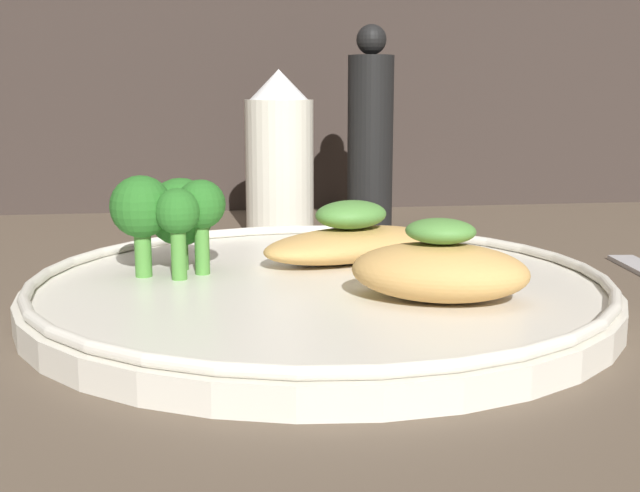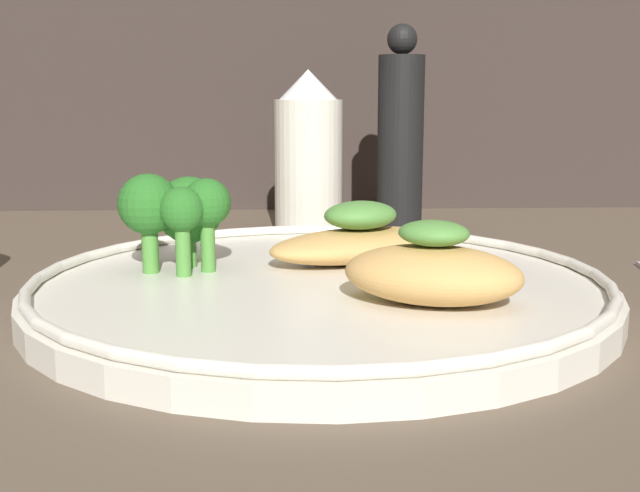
% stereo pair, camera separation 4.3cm
% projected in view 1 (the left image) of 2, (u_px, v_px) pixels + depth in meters
% --- Properties ---
extents(ground_plane, '(1.80, 1.80, 0.01)m').
position_uv_depth(ground_plane, '(320.00, 316.00, 0.44)').
color(ground_plane, brown).
extents(plate, '(0.32, 0.32, 0.02)m').
position_uv_depth(plate, '(320.00, 289.00, 0.44)').
color(plate, silver).
rests_on(plate, ground_plane).
extents(grilled_meat_front, '(0.10, 0.08, 0.04)m').
position_uv_depth(grilled_meat_front, '(439.00, 269.00, 0.40)').
color(grilled_meat_front, tan).
rests_on(grilled_meat_front, plate).
extents(grilled_meat_middle, '(0.13, 0.10, 0.04)m').
position_uv_depth(grilled_meat_middle, '(351.00, 239.00, 0.49)').
color(grilled_meat_middle, tan).
rests_on(grilled_meat_middle, plate).
extents(broccoli_bunch, '(0.06, 0.06, 0.06)m').
position_uv_depth(broccoli_bunch, '(172.00, 211.00, 0.45)').
color(broccoli_bunch, '#4C8E38').
rests_on(broccoli_bunch, plate).
extents(sauce_bottle, '(0.06, 0.06, 0.13)m').
position_uv_depth(sauce_bottle, '(280.00, 156.00, 0.65)').
color(sauce_bottle, silver).
rests_on(sauce_bottle, ground_plane).
extents(pepper_grinder, '(0.04, 0.04, 0.17)m').
position_uv_depth(pepper_grinder, '(370.00, 138.00, 0.66)').
color(pepper_grinder, black).
rests_on(pepper_grinder, ground_plane).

